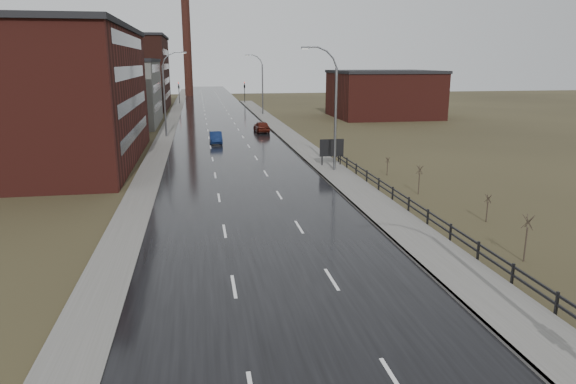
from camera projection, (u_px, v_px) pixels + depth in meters
name	position (u px, v px, depth m)	size (l,w,h in m)	color
road	(226.00, 137.00, 69.61)	(14.00, 300.00, 0.06)	black
sidewalk_right	(335.00, 173.00, 47.15)	(3.20, 180.00, 0.18)	#595651
curb_right	(319.00, 173.00, 46.90)	(0.16, 180.00, 0.18)	slate
sidewalk_left	(164.00, 139.00, 68.24)	(2.40, 260.00, 0.12)	#595651
warehouse_near	(17.00, 96.00, 50.15)	(22.44, 28.56, 13.50)	#471914
warehouse_mid	(107.00, 92.00, 82.52)	(16.32, 20.40, 10.50)	slate
warehouse_far	(105.00, 73.00, 109.72)	(26.52, 24.48, 15.50)	#331611
building_right	(384.00, 94.00, 94.60)	(18.36, 16.32, 8.50)	#471914
smokestack	(187.00, 43.00, 150.74)	(2.70, 2.70, 30.70)	#331611
streetlight_right_mid	(332.00, 109.00, 46.67)	(3.36, 0.28, 11.35)	slate
streetlight_left	(166.00, 94.00, 68.81)	(3.36, 0.28, 11.35)	slate
streetlight_right_far	(261.00, 84.00, 98.24)	(3.36, 0.28, 11.35)	slate
guardrail	(433.00, 218.00, 31.34)	(0.10, 53.05, 1.10)	black
shrub_c	(526.00, 237.00, 26.15)	(0.59, 0.62, 2.50)	#382D23
shrub_d	(487.00, 207.00, 32.76)	(0.44, 0.46, 1.83)	#382D23
shrub_e	(419.00, 179.00, 39.61)	(0.54, 0.57, 2.28)	#382D23
shrub_f	(387.00, 166.00, 46.37)	(0.40, 0.42, 1.66)	#382D23
billboard	(332.00, 148.00, 49.96)	(2.40, 0.17, 2.73)	black
traffic_light_left	(179.00, 85.00, 124.45)	(0.58, 2.73, 5.30)	black
traffic_light_right	(244.00, 84.00, 127.10)	(0.58, 2.73, 5.30)	black
car_near	(216.00, 138.00, 64.55)	(1.51, 4.33, 1.43)	#0D1B43
car_far	(262.00, 127.00, 74.59)	(1.93, 4.79, 1.63)	#48130C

